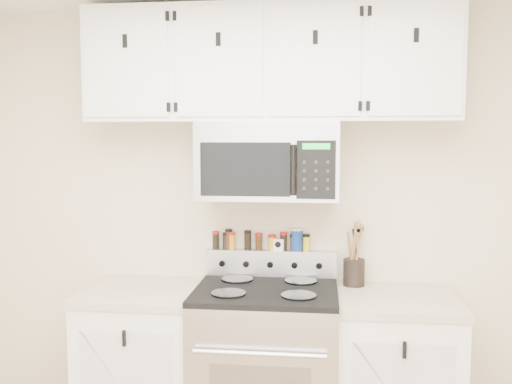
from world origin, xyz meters
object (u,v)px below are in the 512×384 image
(range, at_px, (266,371))
(utensil_crock, at_px, (354,270))
(microwave, at_px, (269,160))
(salt_canister, at_px, (297,240))

(range, bearing_deg, utensil_crock, 24.77)
(utensil_crock, bearing_deg, microwave, -168.92)
(range, xyz_separation_m, microwave, (0.00, 0.13, 1.14))
(range, distance_m, microwave, 1.15)
(range, relative_size, salt_canister, 8.56)
(utensil_crock, distance_m, salt_canister, 0.37)
(range, xyz_separation_m, salt_canister, (0.15, 0.28, 0.68))
(utensil_crock, xyz_separation_m, salt_canister, (-0.33, 0.06, 0.16))
(microwave, relative_size, salt_canister, 5.91)
(range, bearing_deg, salt_canister, 62.10)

